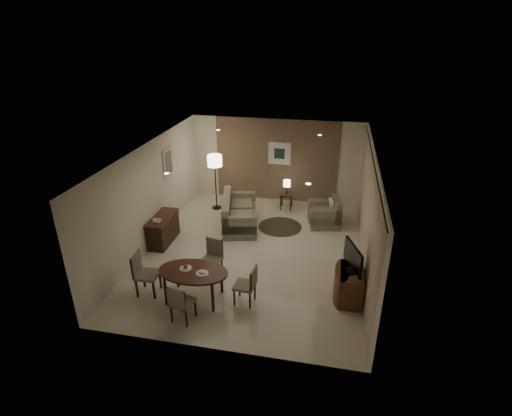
% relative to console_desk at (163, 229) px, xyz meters
% --- Properties ---
extents(room_shell, '(5.50, 7.00, 2.70)m').
position_rel_console_desk_xyz_m(room_shell, '(2.49, 0.40, 0.98)').
color(room_shell, beige).
rests_on(room_shell, ground).
extents(taupe_accent, '(3.96, 0.03, 2.70)m').
position_rel_console_desk_xyz_m(taupe_accent, '(2.49, 3.48, 0.98)').
color(taupe_accent, '#775F4A').
rests_on(taupe_accent, wall_back).
extents(curtain_wall, '(0.08, 6.70, 2.58)m').
position_rel_console_desk_xyz_m(curtain_wall, '(5.17, 0.00, 0.95)').
color(curtain_wall, beige).
rests_on(curtain_wall, wall_right).
extents(curtain_rod, '(0.03, 6.80, 0.03)m').
position_rel_console_desk_xyz_m(curtain_rod, '(5.17, 0.00, 2.27)').
color(curtain_rod, black).
rests_on(curtain_rod, wall_right).
extents(art_back_frame, '(0.72, 0.03, 0.72)m').
position_rel_console_desk_xyz_m(art_back_frame, '(2.59, 3.46, 1.23)').
color(art_back_frame, silver).
rests_on(art_back_frame, wall_back).
extents(art_back_canvas, '(0.34, 0.01, 0.34)m').
position_rel_console_desk_xyz_m(art_back_canvas, '(2.59, 3.44, 1.23)').
color(art_back_canvas, '#1C332A').
rests_on(art_back_canvas, wall_back).
extents(art_left_frame, '(0.03, 0.60, 0.80)m').
position_rel_console_desk_xyz_m(art_left_frame, '(-0.23, 1.20, 1.48)').
color(art_left_frame, silver).
rests_on(art_left_frame, wall_left).
extents(art_left_canvas, '(0.01, 0.46, 0.64)m').
position_rel_console_desk_xyz_m(art_left_canvas, '(-0.21, 1.20, 1.48)').
color(art_left_canvas, gray).
rests_on(art_left_canvas, wall_left).
extents(downlight_nl, '(0.10, 0.10, 0.01)m').
position_rel_console_desk_xyz_m(downlight_nl, '(1.09, -1.80, 2.31)').
color(downlight_nl, white).
rests_on(downlight_nl, ceiling).
extents(downlight_nr, '(0.10, 0.10, 0.01)m').
position_rel_console_desk_xyz_m(downlight_nr, '(3.89, -1.80, 2.31)').
color(downlight_nr, white).
rests_on(downlight_nr, ceiling).
extents(downlight_fl, '(0.10, 0.10, 0.01)m').
position_rel_console_desk_xyz_m(downlight_fl, '(1.09, 1.80, 2.31)').
color(downlight_fl, white).
rests_on(downlight_fl, ceiling).
extents(downlight_fr, '(0.10, 0.10, 0.01)m').
position_rel_console_desk_xyz_m(downlight_fr, '(3.89, 1.80, 2.31)').
color(downlight_fr, white).
rests_on(downlight_fr, ceiling).
extents(console_desk, '(0.48, 1.20, 0.75)m').
position_rel_console_desk_xyz_m(console_desk, '(0.00, 0.00, 0.00)').
color(console_desk, '#4C2C18').
rests_on(console_desk, floor).
extents(telephone, '(0.20, 0.14, 0.09)m').
position_rel_console_desk_xyz_m(telephone, '(0.00, -0.30, 0.43)').
color(telephone, white).
rests_on(telephone, console_desk).
extents(tv_cabinet, '(0.48, 0.90, 0.70)m').
position_rel_console_desk_xyz_m(tv_cabinet, '(4.89, -1.50, -0.03)').
color(tv_cabinet, brown).
rests_on(tv_cabinet, floor).
extents(flat_tv, '(0.36, 0.85, 0.60)m').
position_rel_console_desk_xyz_m(flat_tv, '(4.87, -1.50, 0.65)').
color(flat_tv, black).
rests_on(flat_tv, tv_cabinet).
extents(dining_table, '(1.48, 0.93, 0.70)m').
position_rel_console_desk_xyz_m(dining_table, '(1.63, -2.16, -0.03)').
color(dining_table, '#4C2C18').
rests_on(dining_table, floor).
extents(chair_near, '(0.48, 0.48, 0.85)m').
position_rel_console_desk_xyz_m(chair_near, '(1.64, -2.84, 0.05)').
color(chair_near, gray).
rests_on(chair_near, floor).
extents(chair_far, '(0.52, 0.52, 0.91)m').
position_rel_console_desk_xyz_m(chair_far, '(1.74, -1.31, 0.08)').
color(chair_far, gray).
rests_on(chair_far, floor).
extents(chair_left, '(0.49, 0.49, 0.96)m').
position_rel_console_desk_xyz_m(chair_left, '(0.59, -2.17, 0.10)').
color(chair_left, gray).
rests_on(chair_left, floor).
extents(chair_right, '(0.45, 0.45, 0.86)m').
position_rel_console_desk_xyz_m(chair_right, '(2.71, -2.06, 0.05)').
color(chair_right, gray).
rests_on(chair_right, floor).
extents(plate_a, '(0.26, 0.26, 0.02)m').
position_rel_console_desk_xyz_m(plate_a, '(1.45, -2.11, 0.33)').
color(plate_a, white).
rests_on(plate_a, dining_table).
extents(plate_b, '(0.26, 0.26, 0.02)m').
position_rel_console_desk_xyz_m(plate_b, '(1.85, -2.21, 0.33)').
color(plate_b, white).
rests_on(plate_b, dining_table).
extents(fruit_apple, '(0.09, 0.09, 0.09)m').
position_rel_console_desk_xyz_m(fruit_apple, '(1.45, -2.11, 0.38)').
color(fruit_apple, '#974611').
rests_on(fruit_apple, plate_a).
extents(napkin, '(0.12, 0.08, 0.03)m').
position_rel_console_desk_xyz_m(napkin, '(1.85, -2.21, 0.35)').
color(napkin, white).
rests_on(napkin, plate_b).
extents(round_rug, '(1.25, 1.25, 0.01)m').
position_rel_console_desk_xyz_m(round_rug, '(2.94, 1.49, -0.37)').
color(round_rug, '#403424').
rests_on(round_rug, floor).
extents(sofa, '(2.05, 1.34, 0.89)m').
position_rel_console_desk_xyz_m(sofa, '(1.77, 1.36, 0.07)').
color(sofa, gray).
rests_on(sofa, floor).
extents(armchair, '(1.02, 1.06, 0.81)m').
position_rel_console_desk_xyz_m(armchair, '(4.17, 1.91, 0.03)').
color(armchair, gray).
rests_on(armchair, floor).
extents(side_table, '(0.40, 0.40, 0.51)m').
position_rel_console_desk_xyz_m(side_table, '(2.94, 2.79, -0.12)').
color(side_table, '#321A10').
rests_on(side_table, floor).
extents(table_lamp, '(0.22, 0.22, 0.50)m').
position_rel_console_desk_xyz_m(table_lamp, '(2.94, 2.79, 0.38)').
color(table_lamp, '#FFEAC1').
rests_on(table_lamp, side_table).
extents(floor_lamp, '(0.45, 0.45, 1.76)m').
position_rel_console_desk_xyz_m(floor_lamp, '(0.76, 2.37, 0.50)').
color(floor_lamp, '#FFE5B7').
rests_on(floor_lamp, floor).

